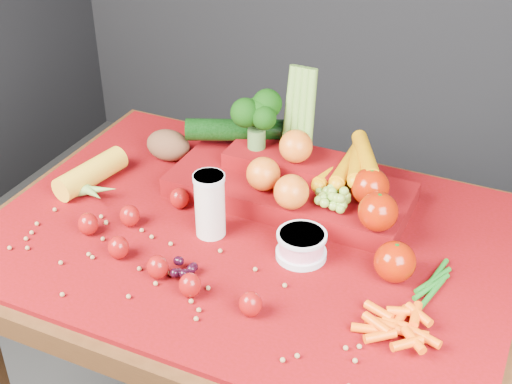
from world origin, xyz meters
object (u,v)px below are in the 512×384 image
at_px(yogurt_bowl, 301,244).
at_px(table, 252,274).
at_px(produce_mound, 300,177).
at_px(milk_glass, 210,203).

bearing_deg(yogurt_bowl, table, 166.06).
relative_size(table, produce_mound, 1.82).
bearing_deg(table, milk_glass, -155.43).
distance_m(table, yogurt_bowl, 0.18).
distance_m(table, milk_glass, 0.20).
distance_m(milk_glass, yogurt_bowl, 0.20).
distance_m(yogurt_bowl, produce_mound, 0.20).
bearing_deg(produce_mound, table, -104.93).
distance_m(milk_glass, produce_mound, 0.22).
bearing_deg(milk_glass, table, 24.57).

